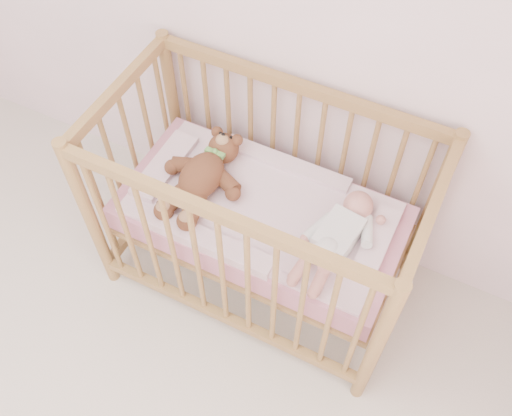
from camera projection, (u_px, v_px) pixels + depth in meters
The scene contains 5 objects.
crib at pixel (261, 216), 2.48m from camera, with size 1.36×0.76×1.00m, color #9D7342, non-canonical shape.
mattress at pixel (261, 218), 2.49m from camera, with size 1.22×0.62×0.13m, color #C67B86.
blanket at pixel (261, 208), 2.43m from camera, with size 1.10×0.58×0.06m, color #E59DB4, non-canonical shape.
baby at pixel (339, 233), 2.27m from camera, with size 0.27×0.55×0.13m, color white, non-canonical shape.
teddy_bear at pixel (202, 176), 2.42m from camera, with size 0.39×0.55×0.15m, color brown, non-canonical shape.
Camera 1 is at (1.06, 0.32, 2.53)m, focal length 40.00 mm.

